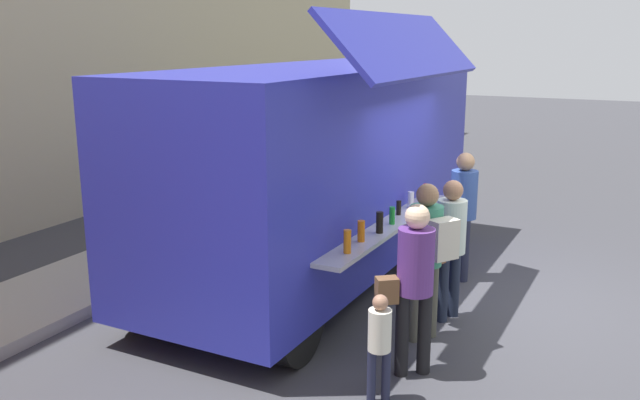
{
  "coord_description": "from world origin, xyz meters",
  "views": [
    {
      "loc": [
        -8.08,
        -1.41,
        3.25
      ],
      "look_at": [
        -0.95,
        2.1,
        1.3
      ],
      "focal_mm": 37.65,
      "sensor_mm": 36.0,
      "label": 1
    }
  ],
  "objects_px": {
    "child_near_queue": "(380,339)",
    "customer_extra_browsing": "(463,204)",
    "customer_mid_with_backpack": "(428,247)",
    "trash_bin": "(313,170)",
    "food_truck_main": "(321,165)",
    "customer_front_ordering": "(450,238)",
    "customer_rear_waiting": "(414,276)"
  },
  "relations": [
    {
      "from": "trash_bin",
      "to": "customer_mid_with_backpack",
      "type": "relative_size",
      "value": 0.59
    },
    {
      "from": "food_truck_main",
      "to": "customer_extra_browsing",
      "type": "xyz_separation_m",
      "value": [
        0.76,
        -1.76,
        -0.52
      ]
    },
    {
      "from": "customer_mid_with_backpack",
      "to": "customer_extra_browsing",
      "type": "relative_size",
      "value": 1.0
    },
    {
      "from": "customer_rear_waiting",
      "to": "food_truck_main",
      "type": "bearing_deg",
      "value": 6.61
    },
    {
      "from": "customer_mid_with_backpack",
      "to": "child_near_queue",
      "type": "distance_m",
      "value": 1.49
    },
    {
      "from": "customer_mid_with_backpack",
      "to": "customer_rear_waiting",
      "type": "distance_m",
      "value": 0.81
    },
    {
      "from": "food_truck_main",
      "to": "customer_front_ordering",
      "type": "relative_size",
      "value": 3.75
    },
    {
      "from": "trash_bin",
      "to": "child_near_queue",
      "type": "bearing_deg",
      "value": -149.09
    },
    {
      "from": "customer_front_ordering",
      "to": "customer_extra_browsing",
      "type": "distance_m",
      "value": 1.44
    },
    {
      "from": "customer_mid_with_backpack",
      "to": "customer_rear_waiting",
      "type": "height_order",
      "value": "customer_mid_with_backpack"
    },
    {
      "from": "food_truck_main",
      "to": "trash_bin",
      "type": "height_order",
      "value": "food_truck_main"
    },
    {
      "from": "customer_front_ordering",
      "to": "child_near_queue",
      "type": "distance_m",
      "value": 2.12
    },
    {
      "from": "customer_extra_browsing",
      "to": "child_near_queue",
      "type": "bearing_deg",
      "value": 58.31
    },
    {
      "from": "food_truck_main",
      "to": "customer_front_ordering",
      "type": "xyz_separation_m",
      "value": [
        -0.67,
        -1.98,
        -0.58
      ]
    },
    {
      "from": "trash_bin",
      "to": "customer_mid_with_backpack",
      "type": "distance_m",
      "value": 7.11
    },
    {
      "from": "trash_bin",
      "to": "customer_extra_browsing",
      "type": "xyz_separation_m",
      "value": [
        -3.6,
        -4.08,
        0.53
      ]
    },
    {
      "from": "food_truck_main",
      "to": "trash_bin",
      "type": "distance_m",
      "value": 5.04
    },
    {
      "from": "food_truck_main",
      "to": "customer_rear_waiting",
      "type": "relative_size",
      "value": 3.62
    },
    {
      "from": "child_near_queue",
      "to": "customer_extra_browsing",
      "type": "bearing_deg",
      "value": -32.65
    },
    {
      "from": "food_truck_main",
      "to": "trash_bin",
      "type": "relative_size",
      "value": 6.1
    },
    {
      "from": "food_truck_main",
      "to": "customer_mid_with_backpack",
      "type": "bearing_deg",
      "value": -123.5
    },
    {
      "from": "food_truck_main",
      "to": "customer_extra_browsing",
      "type": "height_order",
      "value": "food_truck_main"
    },
    {
      "from": "trash_bin",
      "to": "customer_extra_browsing",
      "type": "relative_size",
      "value": 0.59
    },
    {
      "from": "food_truck_main",
      "to": "customer_mid_with_backpack",
      "type": "xyz_separation_m",
      "value": [
        -1.33,
        -1.92,
        -0.5
      ]
    },
    {
      "from": "trash_bin",
      "to": "customer_mid_with_backpack",
      "type": "xyz_separation_m",
      "value": [
        -5.68,
        -4.24,
        0.56
      ]
    },
    {
      "from": "customer_front_ordering",
      "to": "customer_extra_browsing",
      "type": "bearing_deg",
      "value": -61.05
    },
    {
      "from": "customer_mid_with_backpack",
      "to": "trash_bin",
      "type": "bearing_deg",
      "value": -20.13
    },
    {
      "from": "customer_rear_waiting",
      "to": "child_near_queue",
      "type": "relative_size",
      "value": 1.67
    },
    {
      "from": "child_near_queue",
      "to": "customer_front_ordering",
      "type": "bearing_deg",
      "value": -36.68
    },
    {
      "from": "customer_mid_with_backpack",
      "to": "child_near_queue",
      "type": "relative_size",
      "value": 1.69
    },
    {
      "from": "customer_rear_waiting",
      "to": "child_near_queue",
      "type": "xyz_separation_m",
      "value": [
        -0.62,
        0.1,
        -0.41
      ]
    },
    {
      "from": "trash_bin",
      "to": "child_near_queue",
      "type": "distance_m",
      "value": 8.28
    }
  ]
}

